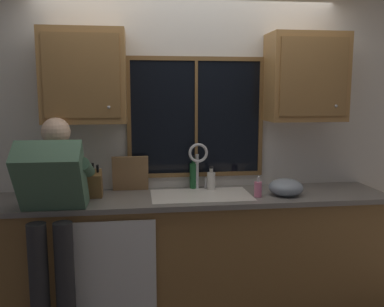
{
  "coord_description": "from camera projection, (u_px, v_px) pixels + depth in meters",
  "views": [
    {
      "loc": [
        -0.43,
        -3.49,
        1.74
      ],
      "look_at": [
        -0.01,
        -0.3,
        1.26
      ],
      "focal_mm": 38.59,
      "sensor_mm": 36.0,
      "label": 1
    }
  ],
  "objects": [
    {
      "name": "window_mullion_center",
      "position": [
        196.0,
        118.0,
        3.5
      ],
      "size": [
        0.02,
        0.02,
        0.95
      ],
      "primitive_type": "cube",
      "color": "brown"
    },
    {
      "name": "upper_cabinet_left",
      "position": [
        84.0,
        77.0,
        3.19
      ],
      "size": [
        0.64,
        0.36,
        0.72
      ],
      "color": "#9E703D"
    },
    {
      "name": "person_standing",
      "position": [
        53.0,
        206.0,
        2.86
      ],
      "size": [
        0.53,
        0.69,
        1.56
      ],
      "color": "#262628",
      "rests_on": "floor"
    },
    {
      "name": "window_frame_bottom",
      "position": [
        196.0,
        174.0,
        3.58
      ],
      "size": [
        1.17,
        0.02,
        0.04
      ],
      "primitive_type": "cube",
      "color": "brown"
    },
    {
      "name": "lower_cabinet_run",
      "position": [
        193.0,
        252.0,
        3.39
      ],
      "size": [
        3.09,
        0.58,
        0.88
      ],
      "primitive_type": "cube",
      "color": "olive",
      "rests_on": "floor"
    },
    {
      "name": "sink",
      "position": [
        201.0,
        207.0,
        3.33
      ],
      "size": [
        0.8,
        0.46,
        0.21
      ],
      "color": "white",
      "rests_on": "lower_cabinet_run"
    },
    {
      "name": "faucet",
      "position": [
        199.0,
        160.0,
        3.46
      ],
      "size": [
        0.18,
        0.09,
        0.4
      ],
      "color": "silver",
      "rests_on": "countertop"
    },
    {
      "name": "upper_cabinet_right",
      "position": [
        306.0,
        78.0,
        3.42
      ],
      "size": [
        0.64,
        0.36,
        0.72
      ],
      "color": "#9E703D"
    },
    {
      "name": "countertop",
      "position": [
        193.0,
        198.0,
        3.3
      ],
      "size": [
        3.15,
        0.62,
        0.04
      ],
      "primitive_type": "cube",
      "color": "slate",
      "rests_on": "lower_cabinet_run"
    },
    {
      "name": "dishwasher_front",
      "position": [
        115.0,
        270.0,
        3.0
      ],
      "size": [
        0.6,
        0.02,
        0.74
      ],
      "primitive_type": "cube",
      "color": "white"
    },
    {
      "name": "knife_block",
      "position": [
        94.0,
        184.0,
        3.21
      ],
      "size": [
        0.12,
        0.18,
        0.32
      ],
      "color": "brown",
      "rests_on": "countertop"
    },
    {
      "name": "bottle_green_glass",
      "position": [
        193.0,
        175.0,
        3.53
      ],
      "size": [
        0.06,
        0.06,
        0.28
      ],
      "color": "#1E592D",
      "rests_on": "countertop"
    },
    {
      "name": "cutting_board",
      "position": [
        130.0,
        174.0,
        3.44
      ],
      "size": [
        0.3,
        0.08,
        0.3
      ],
      "primitive_type": "cube",
      "rotation": [
        0.21,
        0.0,
        0.0
      ],
      "color": "#997047",
      "rests_on": "countertop"
    },
    {
      "name": "window_frame_right",
      "position": [
        261.0,
        117.0,
        3.58
      ],
      "size": [
        0.03,
        0.02,
        0.95
      ],
      "primitive_type": "cube",
      "color": "brown"
    },
    {
      "name": "soap_dispenser",
      "position": [
        258.0,
        189.0,
        3.26
      ],
      "size": [
        0.06,
        0.07,
        0.17
      ],
      "color": "pink",
      "rests_on": "countertop"
    },
    {
      "name": "mixing_bowl",
      "position": [
        286.0,
        187.0,
        3.31
      ],
      "size": [
        0.28,
        0.28,
        0.14
      ],
      "primitive_type": "ellipsoid",
      "color": "#8C99A8",
      "rests_on": "countertop"
    },
    {
      "name": "window_glass",
      "position": [
        196.0,
        118.0,
        3.52
      ],
      "size": [
        1.1,
        0.02,
        0.95
      ],
      "primitive_type": "cube",
      "color": "black"
    },
    {
      "name": "window_frame_top",
      "position": [
        196.0,
        59.0,
        3.43
      ],
      "size": [
        1.17,
        0.02,
        0.04
      ],
      "primitive_type": "cube",
      "color": "brown"
    },
    {
      "name": "back_wall",
      "position": [
        188.0,
        146.0,
        3.61
      ],
      "size": [
        5.49,
        0.12,
        2.55
      ],
      "primitive_type": "cube",
      "color": "silver",
      "rests_on": "floor"
    },
    {
      "name": "window_frame_left",
      "position": [
        129.0,
        118.0,
        3.43
      ],
      "size": [
        0.03,
        0.02,
        0.95
      ],
      "primitive_type": "cube",
      "color": "brown"
    },
    {
      "name": "bottle_tall_clear",
      "position": [
        211.0,
        180.0,
        3.49
      ],
      "size": [
        0.07,
        0.07,
        0.2
      ],
      "color": "silver",
      "rests_on": "countertop"
    }
  ]
}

